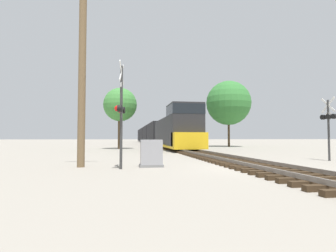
# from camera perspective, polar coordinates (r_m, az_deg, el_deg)

# --- Properties ---
(ground_plane) EXTENTS (400.00, 400.00, 0.00)m
(ground_plane) POSITION_cam_1_polar(r_m,az_deg,el_deg) (12.60, 18.27, -8.63)
(ground_plane) COLOR gray
(rail_track_bed) EXTENTS (2.60, 160.00, 0.31)m
(rail_track_bed) POSITION_cam_1_polar(r_m,az_deg,el_deg) (12.58, 18.26, -8.02)
(rail_track_bed) COLOR #382819
(rail_track_bed) RESTS_ON ground
(freight_train) EXTENTS (3.15, 73.01, 4.69)m
(freight_train) POSITION_cam_1_polar(r_m,az_deg,el_deg) (58.84, -3.56, -1.83)
(freight_train) COLOR #232326
(freight_train) RESTS_ON ground
(crossing_signal_near) EXTENTS (0.45, 1.01, 4.69)m
(crossing_signal_near) POSITION_cam_1_polar(r_m,az_deg,el_deg) (11.64, -10.25, 3.35)
(crossing_signal_near) COLOR #333333
(crossing_signal_near) RESTS_ON ground
(crossing_signal_far) EXTENTS (0.47, 1.02, 3.77)m
(crossing_signal_far) POSITION_cam_1_polar(r_m,az_deg,el_deg) (18.21, 31.60, 1.05)
(crossing_signal_far) COLOR #333333
(crossing_signal_far) RESTS_ON ground
(relay_cabinet) EXTENTS (1.10, 0.66, 1.27)m
(relay_cabinet) POSITION_cam_1_polar(r_m,az_deg,el_deg) (12.29, -3.65, -6.00)
(relay_cabinet) COLOR slate
(relay_cabinet) RESTS_ON ground
(utility_pole) EXTENTS (1.80, 0.34, 8.68)m
(utility_pole) POSITION_cam_1_polar(r_m,az_deg,el_deg) (13.17, -18.19, 11.05)
(utility_pole) COLOR brown
(utility_pole) RESTS_ON ground
(tree_far_right) EXTENTS (4.05, 4.05, 7.40)m
(tree_far_right) POSITION_cam_1_polar(r_m,az_deg,el_deg) (32.45, -10.37, 4.52)
(tree_far_right) COLOR #473521
(tree_far_right) RESTS_ON ground
(tree_mid_background) EXTENTS (6.69, 6.69, 9.95)m
(tree_mid_background) POSITION_cam_1_polar(r_m,az_deg,el_deg) (40.84, 13.03, 4.89)
(tree_mid_background) COLOR #473521
(tree_mid_background) RESTS_ON ground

